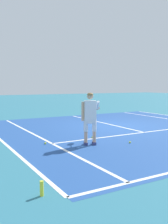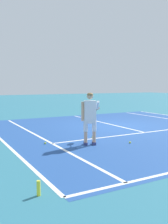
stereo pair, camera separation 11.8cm
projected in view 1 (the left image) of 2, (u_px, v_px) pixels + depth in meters
ground_plane at (115, 126)px, 12.31m from camera, size 80.00×80.00×0.00m
court_inner_surface at (126, 128)px, 11.65m from camera, size 10.98×10.76×0.00m
line_service at (144, 132)px, 10.59m from camera, size 8.23×0.10×0.01m
line_centre_service at (101, 122)px, 13.36m from camera, size 0.10×6.40×0.01m
line_singles_left at (40, 137)px, 9.61m from camera, size 0.10×10.36×0.01m
line_doubles_left at (2, 141)px, 8.93m from camera, size 0.10×10.36×0.01m
tennis_player at (90, 115)px, 8.33m from camera, size 0.96×0.98×1.71m
tennis_ball_near_feet at (130, 142)px, 8.64m from camera, size 0.07×0.07×0.07m
tennis_ball_by_baseline at (92, 137)px, 9.46m from camera, size 0.07×0.07×0.07m
tennis_ball_mid_court at (45, 143)px, 8.49m from camera, size 0.07×0.07×0.07m
water_bottle at (42, 188)px, 4.53m from camera, size 0.07×0.07×0.28m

